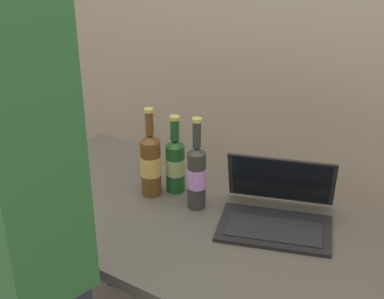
% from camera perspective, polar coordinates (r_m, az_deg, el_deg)
% --- Properties ---
extents(desk, '(1.37, 0.71, 0.75)m').
position_cam_1_polar(desk, '(1.81, -0.71, -10.57)').
color(desk, '#56514C').
rests_on(desk, ground).
extents(laptop, '(0.42, 0.39, 0.20)m').
position_cam_1_polar(laptop, '(1.72, 9.09, -6.36)').
color(laptop, black).
rests_on(laptop, desk).
extents(beer_bottle_green, '(0.07, 0.07, 0.28)m').
position_cam_1_polar(beer_bottle_green, '(1.84, -1.80, -1.45)').
color(beer_bottle_green, '#1E5123').
rests_on(beer_bottle_green, desk).
extents(beer_bottle_brown, '(0.07, 0.07, 0.32)m').
position_cam_1_polar(beer_bottle_brown, '(1.82, -4.45, -1.45)').
color(beer_bottle_brown, brown).
rests_on(beer_bottle_brown, desk).
extents(beer_bottle_dark, '(0.06, 0.06, 0.32)m').
position_cam_1_polar(beer_bottle_dark, '(1.74, 0.50, -2.71)').
color(beer_bottle_dark, '#333333').
rests_on(beer_bottle_dark, desk).
extents(person_figure, '(0.43, 0.32, 1.79)m').
position_cam_1_polar(person_figure, '(1.35, -18.44, -10.64)').
color(person_figure, '#2D3347').
rests_on(person_figure, ground).
extents(back_wall, '(6.00, 0.10, 2.60)m').
position_cam_1_polar(back_wall, '(2.21, 11.36, 14.84)').
color(back_wall, tan).
rests_on(back_wall, ground).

